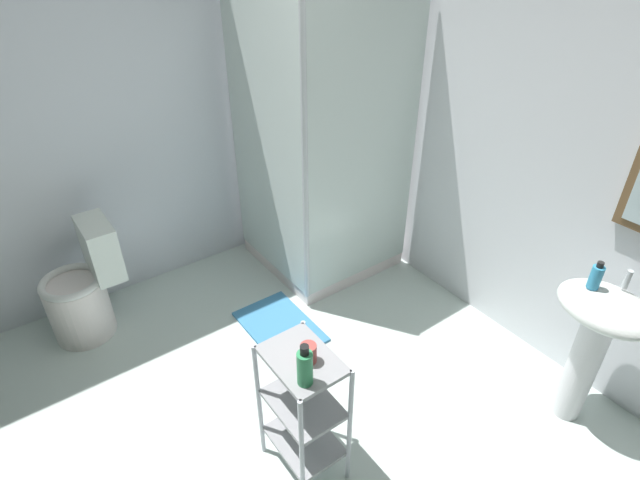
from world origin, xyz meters
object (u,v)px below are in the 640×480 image
(storage_cart, at_px, (303,405))
(hand_soap_bottle, at_px, (596,277))
(shower_stall, at_px, (319,214))
(body_wash_bottle_green, at_px, (305,367))
(toilet, at_px, (84,291))
(rinse_cup, at_px, (308,353))
(bath_mat, at_px, (280,326))
(pedestal_sink, at_px, (596,333))

(storage_cart, xyz_separation_m, hand_soap_bottle, (0.49, 1.35, 0.44))
(shower_stall, xyz_separation_m, storage_cart, (1.32, -1.04, -0.03))
(storage_cart, relative_size, body_wash_bottle_green, 3.72)
(shower_stall, xyz_separation_m, toilet, (-0.29, -1.62, -0.15))
(toilet, relative_size, body_wash_bottle_green, 3.82)
(shower_stall, height_order, rinse_cup, shower_stall)
(storage_cart, height_order, rinse_cup, rinse_cup)
(toilet, distance_m, rinse_cup, 1.81)
(toilet, relative_size, rinse_cup, 8.72)
(hand_soap_bottle, bearing_deg, shower_stall, -170.53)
(rinse_cup, bearing_deg, bath_mat, 156.66)
(hand_soap_bottle, height_order, bath_mat, hand_soap_bottle)
(toilet, xyz_separation_m, bath_mat, (0.71, 0.99, -0.31))
(pedestal_sink, xyz_separation_m, rinse_cup, (-0.56, -1.33, 0.20))
(shower_stall, height_order, pedestal_sink, shower_stall)
(storage_cart, distance_m, bath_mat, 1.08)
(pedestal_sink, bearing_deg, storage_cart, -113.52)
(body_wash_bottle_green, relative_size, rinse_cup, 2.29)
(hand_soap_bottle, bearing_deg, storage_cart, -110.17)
(storage_cart, bearing_deg, rinse_cup, 30.39)
(storage_cart, height_order, hand_soap_bottle, hand_soap_bottle)
(body_wash_bottle_green, height_order, rinse_cup, body_wash_bottle_green)
(hand_soap_bottle, bearing_deg, rinse_cup, -109.34)
(shower_stall, height_order, bath_mat, shower_stall)
(shower_stall, relative_size, hand_soap_bottle, 13.60)
(shower_stall, distance_m, storage_cart, 1.69)
(body_wash_bottle_green, bearing_deg, hand_soap_bottle, 74.87)
(hand_soap_bottle, distance_m, bath_mat, 1.89)
(pedestal_sink, xyz_separation_m, toilet, (-2.20, -1.92, -0.26))
(shower_stall, height_order, toilet, shower_stall)
(rinse_cup, relative_size, bath_mat, 0.15)
(storage_cart, xyz_separation_m, body_wash_bottle_green, (0.11, -0.06, 0.39))
(toilet, relative_size, storage_cart, 1.03)
(pedestal_sink, relative_size, toilet, 1.07)
(pedestal_sink, height_order, bath_mat, pedestal_sink)
(pedestal_sink, relative_size, bath_mat, 1.35)
(rinse_cup, distance_m, bath_mat, 1.28)
(pedestal_sink, height_order, storage_cart, pedestal_sink)
(storage_cart, distance_m, body_wash_bottle_green, 0.41)
(shower_stall, relative_size, storage_cart, 2.70)
(bath_mat, bearing_deg, storage_cart, -24.83)
(pedestal_sink, relative_size, storage_cart, 1.09)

